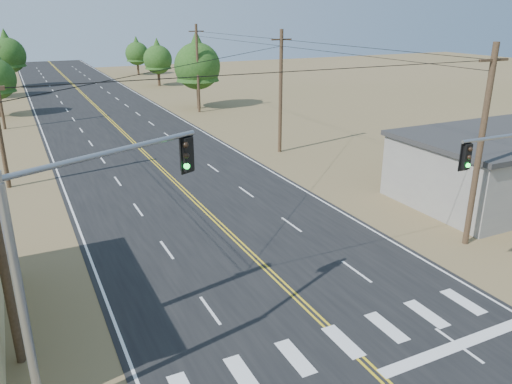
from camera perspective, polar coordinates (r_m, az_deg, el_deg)
road at (r=37.23m, az=-10.10°, el=1.99°), size 15.00×200.00×0.02m
utility_pole_right_near at (r=26.45m, az=24.24°, el=4.70°), size 1.80×0.30×10.00m
utility_pole_right_mid at (r=41.80m, az=2.83°, el=11.42°), size 1.80×0.30×10.00m
utility_pole_right_far at (r=59.96m, az=-6.68°, el=13.88°), size 1.80×0.30×10.00m
signal_mast_left at (r=15.12m, az=-19.52°, el=-4.97°), size 6.04×2.87×7.65m
tree_left_far at (r=88.41m, az=-26.59°, el=14.15°), size 5.40×5.40×9.01m
tree_right_near at (r=62.42m, az=-6.75°, el=14.63°), size 5.57×5.57×9.28m
tree_right_mid at (r=83.51m, az=-11.19°, el=14.94°), size 4.50×4.50×7.49m
tree_right_far at (r=99.40m, az=-13.47°, el=15.38°), size 4.27×4.27×7.12m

